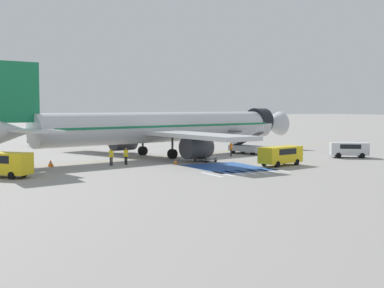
{
  "coord_description": "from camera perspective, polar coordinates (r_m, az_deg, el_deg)",
  "views": [
    {
      "loc": [
        -26.18,
        -58.13,
        5.93
      ],
      "look_at": [
        4.22,
        -0.45,
        1.41
      ],
      "focal_mm": 50.0,
      "sensor_mm": 36.0,
      "label": 1
    }
  ],
  "objects": [
    {
      "name": "service_van_0",
      "position": [
        47.77,
        -19.67,
        -1.86
      ],
      "size": [
        4.89,
        4.97,
        2.12
      ],
      "rotation": [
        0.0,
        0.0,
        0.77
      ],
      "color": "yellow",
      "rests_on": "ground_plane"
    },
    {
      "name": "fuel_tanker",
      "position": [
        85.74,
        -13.69,
        0.98
      ],
      "size": [
        10.54,
        3.72,
        3.25
      ],
      "rotation": [
        0.0,
        0.0,
        -1.45
      ],
      "color": "#38383D",
      "rests_on": "ground_plane"
    },
    {
      "name": "airliner",
      "position": [
        64.09,
        -3.08,
        1.74
      ],
      "size": [
        43.19,
        33.85,
        10.35
      ],
      "rotation": [
        0.0,
        0.0,
        -1.33
      ],
      "color": "silver",
      "rests_on": "ground_plane"
    },
    {
      "name": "ground_crew_0",
      "position": [
        54.72,
        -8.62,
        -1.24
      ],
      "size": [
        0.44,
        0.24,
        1.75
      ],
      "rotation": [
        0.0,
        0.0,
        3.11
      ],
      "color": "black",
      "rests_on": "ground_plane"
    },
    {
      "name": "ground_plane",
      "position": [
        64.03,
        -3.53,
        -1.36
      ],
      "size": [
        600.0,
        600.0,
        0.0
      ],
      "primitive_type": "plane",
      "color": "gray"
    },
    {
      "name": "ground_crew_1",
      "position": [
        65.44,
        2.0,
        -0.34
      ],
      "size": [
        0.49,
        0.41,
        1.76
      ],
      "rotation": [
        0.0,
        0.0,
        3.64
      ],
      "color": "#191E38",
      "rests_on": "ground_plane"
    },
    {
      "name": "baggage_cart",
      "position": [
        58.29,
        1.4,
        -1.62
      ],
      "size": [
        1.79,
        2.75,
        0.87
      ],
      "rotation": [
        0.0,
        0.0,
        0.11
      ],
      "color": "gray",
      "rests_on": "ground_plane"
    },
    {
      "name": "apron_leadline_yellow",
      "position": [
        64.75,
        -2.58,
        -1.29
      ],
      "size": [
        76.17,
        18.56,
        0.01
      ],
      "primitive_type": "cube",
      "rotation": [
        0.0,
        0.0,
        -1.33
      ],
      "color": "gold",
      "rests_on": "ground_plane"
    },
    {
      "name": "traffic_cone_0",
      "position": [
        65.37,
        10.28,
        -1.1
      ],
      "size": [
        0.41,
        0.41,
        0.45
      ],
      "color": "orange",
      "rests_on": "ground_plane"
    },
    {
      "name": "traffic_cone_1",
      "position": [
        55.05,
        -14.84,
        -1.99
      ],
      "size": [
        0.62,
        0.62,
        0.69
      ],
      "color": "orange",
      "rests_on": "ground_plane"
    },
    {
      "name": "service_van_1",
      "position": [
        54.77,
        9.44,
        -1.07
      ],
      "size": [
        5.2,
        2.95,
        1.93
      ],
      "rotation": [
        0.0,
        0.0,
        4.95
      ],
      "color": "yellow",
      "rests_on": "ground_plane"
    },
    {
      "name": "apron_walkway_bar_3",
      "position": [
        48.88,
        5.78,
        -3.02
      ],
      "size": [
        0.44,
        3.6,
        0.01
      ],
      "primitive_type": "cube",
      "color": "silver",
      "rests_on": "ground_plane"
    },
    {
      "name": "apron_walkway_bar_4",
      "position": [
        49.55,
        6.94,
        -2.93
      ],
      "size": [
        0.44,
        3.6,
        0.01
      ],
      "primitive_type": "cube",
      "color": "silver",
      "rests_on": "ground_plane"
    },
    {
      "name": "apron_walkway_bar_2",
      "position": [
        48.23,
        4.59,
        -3.1
      ],
      "size": [
        0.44,
        3.6,
        0.01
      ],
      "primitive_type": "cube",
      "color": "silver",
      "rests_on": "ground_plane"
    },
    {
      "name": "apron_walkway_bar_1",
      "position": [
        47.6,
        3.37,
        -3.19
      ],
      "size": [
        0.44,
        3.6,
        0.01
      ],
      "primitive_type": "cube",
      "color": "silver",
      "rests_on": "ground_plane"
    },
    {
      "name": "traffic_cone_2",
      "position": [
        55.7,
        -1.74,
        -1.88
      ],
      "size": [
        0.47,
        0.47,
        0.52
      ],
      "color": "orange",
      "rests_on": "ground_plane"
    },
    {
      "name": "apron_walkway_bar_5",
      "position": [
        50.24,
        8.06,
        -2.85
      ],
      "size": [
        0.44,
        3.6,
        0.01
      ],
      "primitive_type": "cube",
      "color": "silver",
      "rests_on": "ground_plane"
    },
    {
      "name": "ground_crew_3",
      "position": [
        55.3,
        -7.07,
        -1.18
      ],
      "size": [
        0.47,
        0.47,
        1.73
      ],
      "rotation": [
        0.0,
        0.0,
        2.36
      ],
      "color": "black",
      "rests_on": "ground_plane"
    },
    {
      "name": "apron_walkway_bar_0",
      "position": [
        47.0,
        2.11,
        -3.28
      ],
      "size": [
        0.44,
        3.6,
        0.01
      ],
      "primitive_type": "cube",
      "color": "silver",
      "rests_on": "ground_plane"
    },
    {
      "name": "apron_walkway_bar_6",
      "position": [
        50.95,
        9.16,
        -2.76
      ],
      "size": [
        0.44,
        3.6,
        0.01
      ],
      "primitive_type": "cube",
      "color": "silver",
      "rests_on": "ground_plane"
    },
    {
      "name": "boarding_stairs_forward",
      "position": [
        67.94,
        5.94,
        -0.26
      ],
      "size": [
        3.26,
        5.54,
        3.7
      ],
      "rotation": [
        0.0,
        0.0,
        0.24
      ],
      "color": "#ADB2BA",
      "rests_on": "ground_plane"
    },
    {
      "name": "apron_stand_patch_blue",
      "position": [
        52.65,
        3.84,
        -2.51
      ],
      "size": [
        6.43,
        8.42,
        0.01
      ],
      "primitive_type": "cube",
      "color": "#2856A8",
      "rests_on": "ground_plane"
    },
    {
      "name": "service_van_2",
      "position": [
        65.43,
        16.41,
        -0.45
      ],
      "size": [
        4.7,
        4.14,
        1.76
      ],
      "rotation": [
        0.0,
        0.0,
        4.1
      ],
      "color": "silver",
      "rests_on": "ground_plane"
    },
    {
      "name": "ground_crew_2",
      "position": [
        64.34,
        4.19,
        -0.46
      ],
      "size": [
        0.48,
        0.45,
        1.7
      ],
      "rotation": [
        0.0,
        0.0,
        0.67
      ],
      "color": "#2D2D33",
      "rests_on": "ground_plane"
    }
  ]
}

